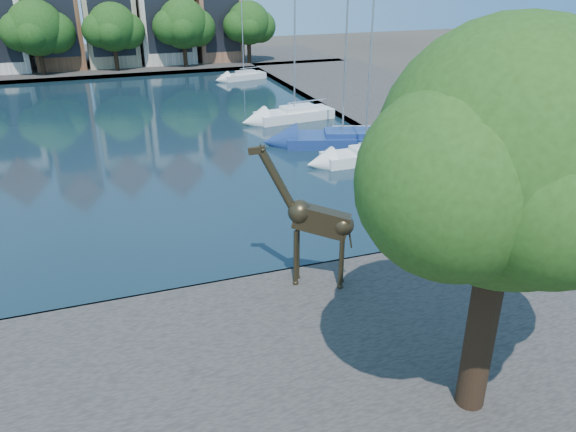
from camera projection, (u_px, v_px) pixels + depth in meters
name	position (u px, v px, depth m)	size (l,w,h in m)	color
ground	(162.00, 301.00, 21.74)	(160.00, 160.00, 0.00)	#38332B
water_basin	(117.00, 136.00, 42.32)	(38.00, 50.00, 0.08)	black
near_quay	(197.00, 424.00, 15.63)	(50.00, 14.00, 0.50)	#433F3A
far_quay	(98.00, 66.00, 69.70)	(60.00, 16.00, 0.50)	#433F3A
right_quay	(407.00, 107.00, 49.86)	(14.00, 52.00, 0.50)	#433F3A
plane_tree	(514.00, 164.00, 13.16)	(8.32, 6.40, 10.62)	#332114
townhouse_east_inner	(107.00, 1.00, 67.21)	(5.94, 9.18, 15.79)	tan
townhouse_east_end	(213.00, 4.00, 71.43)	(5.44, 9.18, 14.43)	#8A5B42
far_tree_mid_west	(37.00, 30.00, 61.09)	(7.80, 6.00, 8.00)	#332114
far_tree_mid_east	(113.00, 29.00, 63.60)	(7.02, 5.40, 7.52)	#332114
far_tree_east	(184.00, 25.00, 65.99)	(7.54, 5.80, 7.84)	#332114
far_tree_far_east	(249.00, 24.00, 68.50)	(6.76, 5.20, 7.36)	#332114
giraffe_statue	(313.00, 220.00, 20.99)	(3.56, 2.17, 5.50)	#312818
sailboat_right_a	(365.00, 153.00, 36.53)	(5.66, 2.03, 10.70)	white
sailboat_right_b	(342.00, 137.00, 39.85)	(8.36, 5.08, 12.37)	navy
sailboat_right_c	(294.00, 113.00, 46.32)	(6.70, 3.03, 9.68)	white
sailboat_right_d	(244.00, 75.00, 62.40)	(5.15, 2.81, 8.75)	silver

